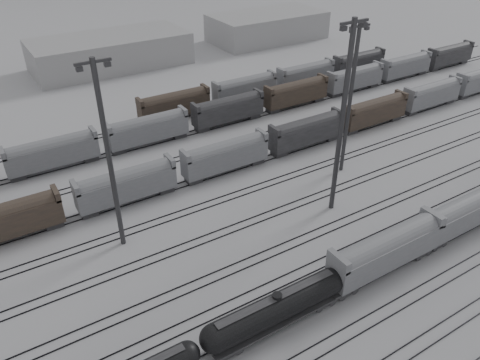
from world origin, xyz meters
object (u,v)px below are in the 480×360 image
hopper_car_a (386,249)px  hopper_car_b (468,210)px  tank_car_b (276,309)px  light_mast_c (342,117)px

hopper_car_a → hopper_car_b: 15.74m
tank_car_b → light_mast_c: 27.07m
light_mast_c → hopper_car_b: bearing=-49.3°
tank_car_b → hopper_car_b: hopper_car_b is taller
tank_car_b → hopper_car_a: (16.09, 0.00, 1.01)m
hopper_car_a → light_mast_c: bearing=74.1°
tank_car_b → hopper_car_b: (31.83, 0.00, 0.82)m
tank_car_b → hopper_car_b: 31.84m
hopper_car_a → hopper_car_b: size_ratio=1.06×
tank_car_b → light_mast_c: bearing=34.5°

